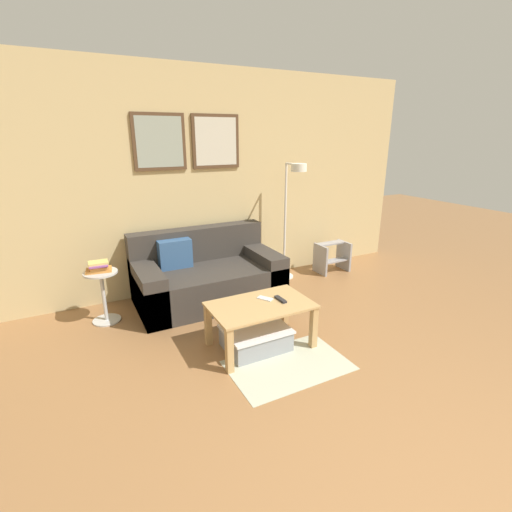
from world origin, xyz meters
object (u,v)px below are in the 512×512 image
Objects in this scene: couch at (207,277)px; coffee_table at (261,312)px; book_stack at (99,267)px; step_stool at (332,256)px; floor_lamp at (292,206)px; cell_phone at (265,298)px; storage_bin at (256,338)px; side_table at (103,292)px; remote_control at (281,299)px.

couch is 1.16m from coffee_table.
book_stack is 3.00m from step_stool.
floor_lamp is 10.70× the size of cell_phone.
couch is at bearing 90.94° from storage_bin.
storage_bin is 2.20× the size of book_stack.
couch is at bearing 1.25° from side_table.
book_stack is 1.82× the size of cell_phone.
floor_lamp reaches higher than side_table.
storage_bin is 0.36m from cell_phone.
remote_control is 0.34× the size of step_stool.
coffee_table is 0.24m from storage_bin.
coffee_table is 1.67m from book_stack.
coffee_table is at bearing 13.89° from storage_bin.
side_table reaches higher than step_stool.
side_table is 2.97m from step_stool.
step_stool is (2.97, 0.10, -0.10)m from side_table.
remote_control is at bearing -40.18° from book_stack.
coffee_table is at bearing -86.36° from couch.
cell_phone is at bearing -81.53° from couch.
remote_control is at bearing -72.98° from cell_phone.
couch reaches higher than book_stack.
floor_lamp is (1.08, 1.21, 0.65)m from coffee_table.
coffee_table is 5.91× the size of remote_control.
coffee_table is 1.65× the size of side_table.
storage_bin is 0.37× the size of floor_lamp.
step_stool is at bearing 36.71° from remote_control.
book_stack is at bearing 134.16° from storage_bin.
couch reaches higher than step_stool.
remote_control is (0.19, -0.01, 0.09)m from coffee_table.
cell_phone is at bearing 137.72° from remote_control.
storage_bin is at bearing -179.29° from cell_phone.
step_stool is (1.79, 1.24, -0.11)m from coffee_table.
storage_bin is at bearing -145.81° from step_stool.
remote_control is (0.25, -0.00, 0.32)m from storage_bin.
coffee_table is 0.14m from cell_phone.
book_stack is (-2.26, -0.06, -0.40)m from floor_lamp.
remote_control is 0.14m from cell_phone.
coffee_table is 0.59× the size of floor_lamp.
storage_bin is at bearing -132.93° from floor_lamp.
coffee_table is 1.58× the size of storage_bin.
book_stack is at bearing -178.28° from step_stool.
cell_phone is at bearing -131.34° from floor_lamp.
remote_control is at bearing -125.99° from floor_lamp.
floor_lamp is at bearing 52.58° from remote_control.
remote_control is at bearing -4.14° from coffee_table.
side_table is 1.65m from cell_phone.
step_stool reaches higher than storage_bin.
couch is 1.06× the size of floor_lamp.
floor_lamp is 1.61m from remote_control.
side_table is 1.79m from remote_control.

